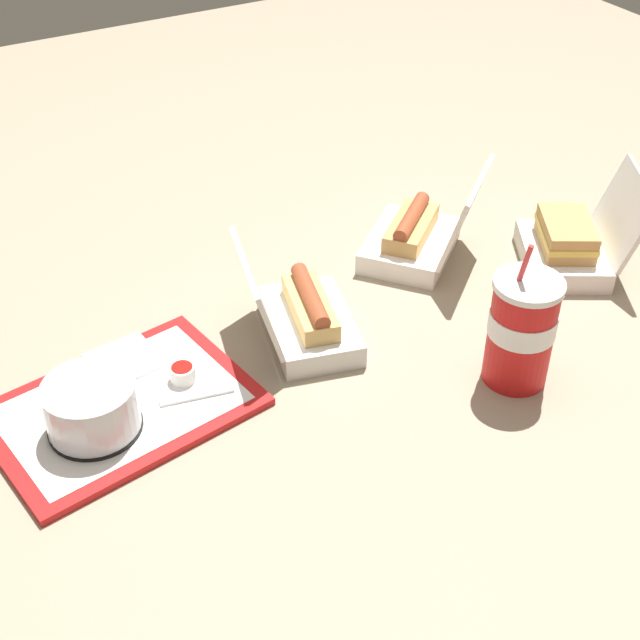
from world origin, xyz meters
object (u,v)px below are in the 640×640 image
at_px(clamshell_hotdog_front, 304,316).
at_px(soda_cup_right, 521,329).
at_px(plastic_fork, 197,396).
at_px(ketchup_cup, 182,373).
at_px(clamshell_sandwich_center, 569,243).
at_px(food_tray, 121,408).
at_px(clamshell_hotdog_corner, 417,236).
at_px(cake_container, 92,409).

relative_size(clamshell_hotdog_front, soda_cup_right, 1.00).
xyz_separation_m(plastic_fork, clamshell_hotdog_front, (-0.21, -0.06, 0.02)).
bearing_deg(clamshell_hotdog_front, plastic_fork, 16.55).
relative_size(ketchup_cup, clamshell_sandwich_center, 0.15).
bearing_deg(plastic_fork, food_tray, -9.97).
relative_size(food_tray, clamshell_hotdog_corner, 1.50).
xyz_separation_m(food_tray, clamshell_sandwich_center, (-0.83, 0.02, 0.04)).
bearing_deg(clamshell_sandwich_center, clamshell_hotdog_front, -5.23).
bearing_deg(ketchup_cup, clamshell_sandwich_center, 177.61).
height_order(food_tray, plastic_fork, plastic_fork).
xyz_separation_m(food_tray, ketchup_cup, (-0.10, -0.01, 0.02)).
distance_m(plastic_fork, soda_cup_right, 0.49).
xyz_separation_m(ketchup_cup, clamshell_hotdog_corner, (-0.51, -0.13, 0.01)).
bearing_deg(soda_cup_right, food_tray, -22.05).
relative_size(plastic_fork, soda_cup_right, 0.46).
height_order(clamshell_sandwich_center, clamshell_hotdog_front, clamshell_sandwich_center).
bearing_deg(plastic_fork, ketchup_cup, -75.69).
bearing_deg(clamshell_sandwich_center, soda_cup_right, 35.20).
distance_m(clamshell_hotdog_front, soda_cup_right, 0.34).
xyz_separation_m(ketchup_cup, soda_cup_right, (-0.45, 0.23, 0.07)).
height_order(plastic_fork, clamshell_hotdog_front, clamshell_hotdog_front).
height_order(ketchup_cup, soda_cup_right, soda_cup_right).
distance_m(food_tray, clamshell_hotdog_corner, 0.63).
bearing_deg(clamshell_sandwich_center, cake_container, 0.39).
xyz_separation_m(clamshell_sandwich_center, clamshell_hotdog_front, (0.51, -0.05, -0.00)).
distance_m(plastic_fork, clamshell_sandwich_center, 0.73).
distance_m(clamshell_hotdog_corner, soda_cup_right, 0.36).
bearing_deg(ketchup_cup, soda_cup_right, 152.96).
bearing_deg(cake_container, clamshell_sandwich_center, -179.61).
relative_size(food_tray, soda_cup_right, 1.71).
relative_size(clamshell_hotdog_corner, clamshell_sandwich_center, 1.05).
xyz_separation_m(ketchup_cup, clamshell_sandwich_center, (-0.73, 0.03, 0.02)).
height_order(food_tray, ketchup_cup, ketchup_cup).
bearing_deg(clamshell_hotdog_corner, plastic_fork, 18.84).
xyz_separation_m(cake_container, clamshell_hotdog_corner, (-0.66, -0.16, -0.01)).
distance_m(food_tray, clamshell_hotdog_front, 0.32).
bearing_deg(clamshell_hotdog_corner, soda_cup_right, 80.30).
bearing_deg(food_tray, cake_container, 32.95).
bearing_deg(clamshell_hotdog_corner, clamshell_hotdog_front, 20.49).
xyz_separation_m(clamshell_hotdog_corner, soda_cup_right, (0.06, 0.36, 0.05)).
height_order(clamshell_sandwich_center, soda_cup_right, soda_cup_right).
relative_size(clamshell_hotdog_corner, soda_cup_right, 1.14).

